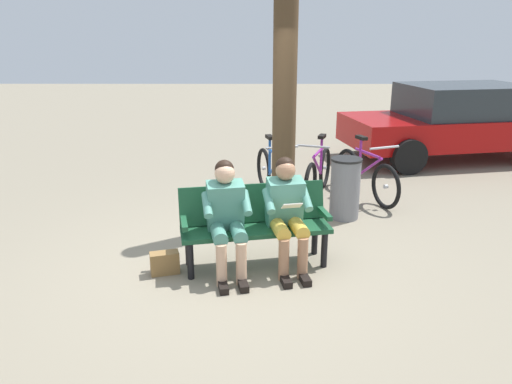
# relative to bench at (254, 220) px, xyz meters

# --- Properties ---
(ground_plane) EXTENTS (40.00, 40.00, 0.00)m
(ground_plane) POSITION_rel_bench_xyz_m (0.28, 0.08, -0.51)
(ground_plane) COLOR gray
(bench) EXTENTS (1.66, 0.78, 0.87)m
(bench) POSITION_rel_bench_xyz_m (0.00, 0.00, 0.00)
(bench) COLOR #194C2D
(bench) RESTS_ON ground
(person_reading) EXTENTS (0.54, 0.81, 1.20)m
(person_reading) POSITION_rel_bench_xyz_m (-0.34, 0.10, 0.16)
(person_reading) COLOR #4C8C7A
(person_reading) RESTS_ON ground
(person_companion) EXTENTS (0.54, 0.81, 1.20)m
(person_companion) POSITION_rel_bench_xyz_m (0.29, 0.22, 0.16)
(person_companion) COLOR #4C8C7A
(person_companion) RESTS_ON ground
(handbag) EXTENTS (0.33, 0.22, 0.24)m
(handbag) POSITION_rel_bench_xyz_m (0.95, 0.27, -0.39)
(handbag) COLOR olive
(handbag) RESTS_ON ground
(tree_trunk) EXTENTS (0.31, 0.31, 3.86)m
(tree_trunk) POSITION_rel_bench_xyz_m (-0.38, -1.35, 1.42)
(tree_trunk) COLOR #4C3823
(tree_trunk) RESTS_ON ground
(litter_bin) EXTENTS (0.42, 0.42, 0.84)m
(litter_bin) POSITION_rel_bench_xyz_m (-1.22, -1.40, -0.08)
(litter_bin) COLOR slate
(litter_bin) RESTS_ON ground
(bicycle_purple) EXTENTS (0.72, 1.58, 0.94)m
(bicycle_purple) POSITION_rel_bench_xyz_m (-1.68, -2.25, -0.15)
(bicycle_purple) COLOR black
(bicycle_purple) RESTS_ON ground
(bicycle_green) EXTENTS (0.67, 1.61, 0.94)m
(bicycle_green) POSITION_rel_bench_xyz_m (-0.97, -2.34, -0.15)
(bicycle_green) COLOR black
(bicycle_green) RESTS_ON ground
(bicycle_black) EXTENTS (0.60, 1.63, 0.94)m
(bicycle_black) POSITION_rel_bench_xyz_m (-0.27, -2.28, -0.15)
(bicycle_black) COLOR black
(bicycle_black) RESTS_ON ground
(parked_car) EXTENTS (4.47, 2.63, 1.47)m
(parked_car) POSITION_rel_bench_xyz_m (-3.97, -4.77, 0.27)
(parked_car) COLOR #A50C0C
(parked_car) RESTS_ON ground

